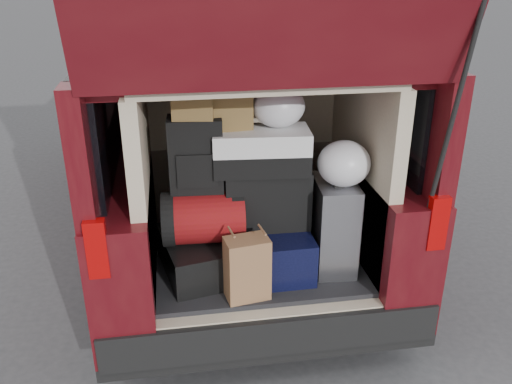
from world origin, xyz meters
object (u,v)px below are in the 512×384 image
(red_duffel, at_px, (203,217))
(backpack, at_px, (196,154))
(black_hardshell, at_px, (199,254))
(kraft_bag, at_px, (247,268))
(black_soft_case, at_px, (266,196))
(navy_hardshell, at_px, (265,246))
(silver_roller, at_px, (334,225))
(twotone_duffel, at_px, (261,150))

(red_duffel, xyz_separation_m, backpack, (-0.02, 0.06, 0.36))
(black_hardshell, relative_size, red_duffel, 1.21)
(kraft_bag, bearing_deg, black_soft_case, 56.22)
(black_soft_case, relative_size, backpack, 1.17)
(navy_hardshell, bearing_deg, red_duffel, -175.18)
(silver_roller, relative_size, kraft_bag, 1.53)
(red_duffel, bearing_deg, black_soft_case, 14.18)
(navy_hardshell, xyz_separation_m, silver_roller, (0.40, -0.07, 0.14))
(red_duffel, relative_size, twotone_duffel, 0.86)
(silver_roller, height_order, twotone_duffel, twotone_duffel)
(black_soft_case, bearing_deg, backpack, -175.48)
(black_hardshell, xyz_separation_m, kraft_bag, (0.24, -0.31, 0.07))
(backpack, distance_m, twotone_duffel, 0.36)
(silver_roller, bearing_deg, black_hardshell, 178.58)
(black_hardshell, distance_m, red_duffel, 0.27)
(backpack, bearing_deg, black_soft_case, 7.17)
(black_hardshell, distance_m, backpack, 0.62)
(navy_hardshell, relative_size, silver_roller, 1.10)
(red_duffel, xyz_separation_m, twotone_duffel, (0.34, 0.05, 0.37))
(black_hardshell, relative_size, backpack, 1.32)
(red_duffel, relative_size, backpack, 1.09)
(kraft_bag, height_order, red_duffel, red_duffel)
(kraft_bag, relative_size, twotone_duffel, 0.67)
(silver_roller, relative_size, backpack, 1.31)
(navy_hardshell, bearing_deg, black_hardshell, 179.16)
(black_soft_case, distance_m, backpack, 0.50)
(red_duffel, relative_size, black_soft_case, 0.94)
(kraft_bag, distance_m, backpack, 0.69)
(kraft_bag, bearing_deg, red_duffel, 118.39)
(black_soft_case, distance_m, twotone_duffel, 0.30)
(black_soft_case, bearing_deg, red_duffel, -167.03)
(navy_hardshell, relative_size, black_soft_case, 1.24)
(kraft_bag, height_order, black_soft_case, black_soft_case)
(black_hardshell, xyz_separation_m, black_soft_case, (0.41, 0.04, 0.33))
(backpack, xyz_separation_m, twotone_duffel, (0.36, -0.01, 0.01))
(kraft_bag, height_order, backpack, backpack)
(black_hardshell, height_order, navy_hardshell, navy_hardshell)
(backpack, height_order, twotone_duffel, backpack)
(kraft_bag, bearing_deg, twotone_duffel, 59.29)
(twotone_duffel, bearing_deg, kraft_bag, -107.13)
(red_duffel, height_order, black_soft_case, black_soft_case)
(silver_roller, height_order, red_duffel, silver_roller)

